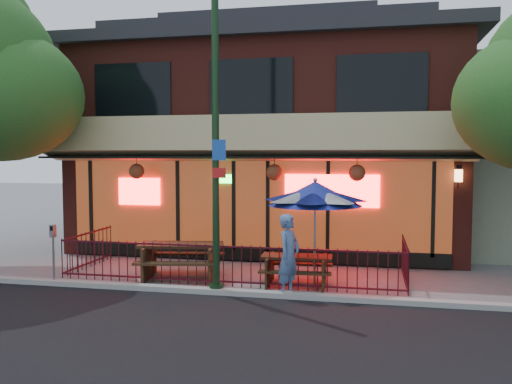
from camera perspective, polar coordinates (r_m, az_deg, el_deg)
ground at (r=12.77m, az=-3.68°, el=-10.10°), size 80.00×80.00×0.00m
curb at (r=12.28m, az=-4.33°, el=-10.38°), size 80.00×0.25×0.12m
restaurant_building at (r=19.35m, az=2.02°, el=7.01°), size 12.96×9.49×8.05m
patio_fence at (r=13.10m, az=-3.10°, el=-6.91°), size 8.44×2.62×1.00m
street_light at (r=11.99m, az=-4.26°, el=4.18°), size 0.43×0.32×7.00m
picnic_table_left at (r=13.76m, az=-7.93°, el=-6.63°), size 2.31×1.93×0.88m
picnic_table_right at (r=13.00m, az=4.31°, el=-7.73°), size 1.72×1.34×0.71m
patio_umbrella at (r=12.97m, az=6.24°, el=-0.15°), size 2.23×2.23×2.55m
pedestrian at (r=11.90m, az=3.48°, el=-6.68°), size 0.63×0.77×1.81m
parking_meter_near at (r=13.77m, az=-20.58°, el=-5.17°), size 0.15×0.13×1.44m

